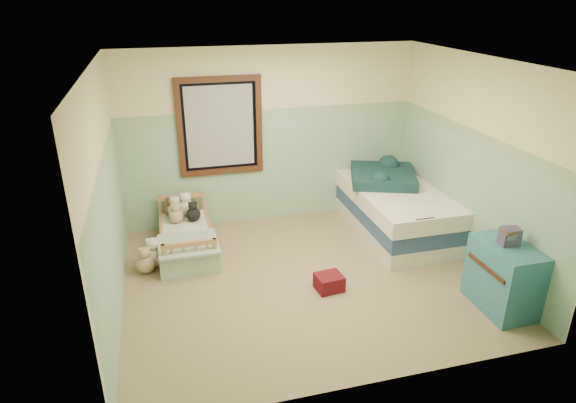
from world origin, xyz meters
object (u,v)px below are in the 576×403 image
object	(u,v)px
plush_floor_tan	(146,264)
floor_book	(330,278)
twin_bed_frame	(392,224)
dresser	(504,277)
red_pillow	(329,282)
toddler_bed_frame	(187,245)
plush_floor_cream	(154,257)

from	to	relation	value
plush_floor_tan	floor_book	world-z (taller)	plush_floor_tan
twin_bed_frame	dresser	distance (m)	2.03
red_pillow	floor_book	size ratio (longest dim) A/B	1.12
plush_floor_tan	floor_book	xyz separation A→B (m)	(2.10, -0.73, -0.10)
plush_floor_tan	twin_bed_frame	size ratio (longest dim) A/B	0.11
toddler_bed_frame	dresser	bearing A→B (deg)	-34.22
plush_floor_tan	plush_floor_cream	bearing A→B (deg)	51.82
plush_floor_cream	red_pillow	bearing A→B (deg)	-28.82
plush_floor_cream	twin_bed_frame	distance (m)	3.28
dresser	red_pillow	size ratio (longest dim) A/B	2.53
twin_bed_frame	red_pillow	size ratio (longest dim) A/B	6.95
plush_floor_cream	red_pillow	distance (m)	2.19
plush_floor_cream	plush_floor_tan	xyz separation A→B (m)	(-0.10, -0.13, -0.02)
toddler_bed_frame	red_pillow	bearing A→B (deg)	-42.15
plush_floor_cream	floor_book	distance (m)	2.18
twin_bed_frame	dresser	world-z (taller)	dresser
plush_floor_cream	floor_book	size ratio (longest dim) A/B	1.00
plush_floor_cream	plush_floor_tan	distance (m)	0.16
twin_bed_frame	floor_book	world-z (taller)	twin_bed_frame
plush_floor_cream	floor_book	bearing A→B (deg)	-23.27
red_pillow	plush_floor_cream	bearing A→B (deg)	151.18
twin_bed_frame	floor_book	size ratio (longest dim) A/B	7.77
plush_floor_cream	twin_bed_frame	xyz separation A→B (m)	(3.28, 0.13, -0.02)
toddler_bed_frame	plush_floor_cream	xyz separation A→B (m)	(-0.42, -0.30, 0.05)
floor_book	dresser	bearing A→B (deg)	-7.17
twin_bed_frame	red_pillow	world-z (taller)	twin_bed_frame
floor_book	toddler_bed_frame	bearing A→B (deg)	168.57
toddler_bed_frame	dresser	xyz separation A→B (m)	(3.16, -2.15, 0.29)
plush_floor_cream	plush_floor_tan	size ratio (longest dim) A/B	1.14
plush_floor_tan	floor_book	distance (m)	2.23
toddler_bed_frame	red_pillow	size ratio (longest dim) A/B	4.46
toddler_bed_frame	plush_floor_tan	distance (m)	0.68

